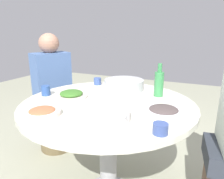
% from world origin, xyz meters
% --- Properties ---
extents(round_dining_table, '(1.14, 1.14, 0.76)m').
position_xyz_m(round_dining_table, '(0.00, 0.00, 0.62)').
color(round_dining_table, '#99999E').
rests_on(round_dining_table, ground).
extents(rice_bowl, '(0.31, 0.31, 0.09)m').
position_xyz_m(rice_bowl, '(0.33, 0.01, 0.80)').
color(rice_bowl, '#B2B5BA').
rests_on(rice_bowl, round_dining_table).
extents(soup_bowl, '(0.27, 0.29, 0.07)m').
position_xyz_m(soup_bowl, '(-0.28, -0.11, 0.79)').
color(soup_bowl, white).
rests_on(soup_bowl, round_dining_table).
extents(dish_eggplant, '(0.21, 0.21, 0.05)m').
position_xyz_m(dish_eggplant, '(-0.07, -0.38, 0.78)').
color(dish_eggplant, white).
rests_on(dish_eggplant, round_dining_table).
extents(dish_tofu_braise, '(0.20, 0.20, 0.04)m').
position_xyz_m(dish_tofu_braise, '(-0.36, 0.23, 0.78)').
color(dish_tofu_braise, silver).
rests_on(dish_tofu_braise, round_dining_table).
extents(dish_greens, '(0.22, 0.22, 0.05)m').
position_xyz_m(dish_greens, '(-0.03, 0.27, 0.78)').
color(dish_greens, silver).
rests_on(dish_greens, round_dining_table).
extents(green_bottle, '(0.07, 0.07, 0.24)m').
position_xyz_m(green_bottle, '(0.26, -0.28, 0.85)').
color(green_bottle, '#38894A').
rests_on(green_bottle, round_dining_table).
extents(tea_cup_near, '(0.07, 0.07, 0.05)m').
position_xyz_m(tea_cup_near, '(-0.31, -0.41, 0.78)').
color(tea_cup_near, '#384C8E').
rests_on(tea_cup_near, round_dining_table).
extents(tea_cup_far, '(0.06, 0.06, 0.07)m').
position_xyz_m(tea_cup_far, '(-0.06, 0.47, 0.79)').
color(tea_cup_far, '#2B4D90').
rests_on(tea_cup_far, round_dining_table).
extents(tea_cup_side, '(0.06, 0.06, 0.06)m').
position_xyz_m(tea_cup_side, '(0.38, 0.28, 0.79)').
color(tea_cup_side, '#3A5395').
rests_on(tea_cup_side, round_dining_table).
extents(stool_for_diner_left, '(0.33, 0.33, 0.43)m').
position_xyz_m(stool_for_diner_left, '(0.39, 0.80, 0.22)').
color(stool_for_diner_left, brown).
rests_on(stool_for_diner_left, ground).
extents(diner_left, '(0.44, 0.45, 0.76)m').
position_xyz_m(diner_left, '(0.39, 0.80, 0.75)').
color(diner_left, '#2D333D').
rests_on(diner_left, stool_for_diner_left).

